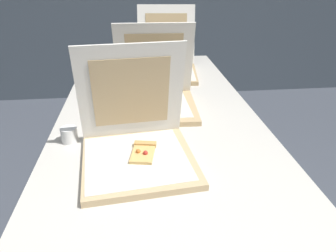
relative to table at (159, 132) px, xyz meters
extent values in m
cube|color=beige|center=(0.00, 0.00, 0.03)|extent=(0.87, 2.13, 0.03)
cylinder|color=gray|center=(-0.37, 0.99, -0.34)|extent=(0.04, 0.04, 0.71)
cylinder|color=gray|center=(0.37, 0.99, -0.34)|extent=(0.04, 0.04, 0.71)
cube|color=tan|center=(-0.09, -0.31, 0.06)|extent=(0.40, 0.40, 0.02)
cube|color=silver|center=(-0.10, -0.31, 0.07)|extent=(0.37, 0.37, 0.00)
cube|color=white|center=(-0.11, -0.17, 0.25)|extent=(0.37, 0.12, 0.36)
cube|color=tan|center=(-0.11, -0.17, 0.25)|extent=(0.27, 0.09, 0.26)
cube|color=#E0B266|center=(-0.08, -0.29, 0.08)|extent=(0.09, 0.13, 0.01)
cube|color=tan|center=(-0.07, -0.24, 0.08)|extent=(0.08, 0.04, 0.02)
sphere|color=red|center=(-0.07, -0.30, 0.09)|extent=(0.02, 0.02, 0.02)
sphere|color=orange|center=(-0.09, -0.29, 0.09)|extent=(0.02, 0.02, 0.02)
cube|color=tan|center=(-0.01, 0.13, 0.06)|extent=(0.38, 0.38, 0.02)
cube|color=silver|center=(-0.01, 0.13, 0.07)|extent=(0.30, 0.30, 0.00)
cube|color=white|center=(0.00, 0.26, 0.25)|extent=(0.37, 0.12, 0.35)
cube|color=tan|center=(0.00, 0.25, 0.25)|extent=(0.27, 0.08, 0.25)
cylinder|color=white|center=(0.03, 0.12, 0.10)|extent=(0.03, 0.03, 0.00)
cylinder|color=white|center=(0.04, 0.12, 0.09)|extent=(0.01, 0.00, 0.03)
cylinder|color=white|center=(0.03, 0.13, 0.09)|extent=(0.00, 0.00, 0.03)
cylinder|color=white|center=(0.03, 0.11, 0.09)|extent=(0.00, 0.00, 0.03)
cube|color=tan|center=(0.09, 0.62, 0.06)|extent=(0.40, 0.40, 0.02)
cube|color=silver|center=(0.09, 0.62, 0.07)|extent=(0.36, 0.36, 0.00)
cube|color=white|center=(0.12, 0.85, 0.25)|extent=(0.37, 0.14, 0.36)
cube|color=tan|center=(0.12, 0.84, 0.25)|extent=(0.27, 0.09, 0.26)
cube|color=#E0B266|center=(0.11, 0.57, 0.08)|extent=(0.10, 0.14, 0.01)
cube|color=tan|center=(0.13, 0.63, 0.08)|extent=(0.08, 0.04, 0.02)
sphere|color=orange|center=(0.12, 0.57, 0.09)|extent=(0.02, 0.02, 0.02)
cylinder|color=white|center=(-0.25, 0.34, 0.08)|extent=(0.06, 0.06, 0.06)
cylinder|color=white|center=(-0.35, -0.13, 0.08)|extent=(0.06, 0.06, 0.06)
camera|label=1|loc=(-0.09, -1.19, 0.64)|focal=33.43mm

